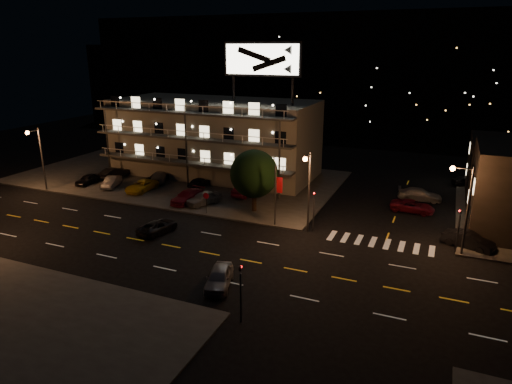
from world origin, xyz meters
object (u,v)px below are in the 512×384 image
at_px(lot_car_4, 203,198).
at_px(road_car_east, 219,277).
at_px(tree, 254,175).
at_px(lot_car_2, 142,186).
at_px(side_car_0, 468,240).
at_px(road_car_west, 158,227).
at_px(lot_car_7, 160,177).

height_order(lot_car_4, road_car_east, lot_car_4).
xyz_separation_m(tree, lot_car_2, (-15.81, 1.10, -3.41)).
bearing_deg(side_car_0, tree, 108.54).
distance_m(tree, road_car_west, 11.68).
bearing_deg(tree, road_car_west, -124.75).
xyz_separation_m(lot_car_2, road_car_east, (19.90, -17.27, -0.07)).
height_order(lot_car_4, road_car_west, lot_car_4).
bearing_deg(road_car_west, tree, -115.48).
bearing_deg(lot_car_4, road_car_east, -33.25).
height_order(side_car_0, road_car_east, side_car_0).
xyz_separation_m(lot_car_2, lot_car_4, (9.63, -1.40, 0.08)).
distance_m(lot_car_4, side_car_0, 27.83).
relative_size(lot_car_4, road_car_east, 1.01).
bearing_deg(road_car_west, lot_car_4, -81.74).
relative_size(lot_car_4, side_car_0, 0.97).
relative_size(lot_car_2, road_car_west, 1.08).
xyz_separation_m(lot_car_4, side_car_0, (27.82, -0.85, -0.15)).
xyz_separation_m(lot_car_7, road_car_west, (9.86, -14.72, -0.23)).
height_order(side_car_0, road_car_west, side_car_0).
bearing_deg(road_car_east, road_car_west, 129.57).
bearing_deg(lot_car_7, road_car_west, 99.79).
bearing_deg(side_car_0, lot_car_7, 101.48).
relative_size(lot_car_4, road_car_west, 0.99).
bearing_deg(tree, road_car_east, -75.80).
height_order(lot_car_4, side_car_0, lot_car_4).
bearing_deg(lot_car_7, side_car_0, 145.86).
relative_size(lot_car_7, road_car_east, 1.11).
bearing_deg(side_car_0, road_car_west, 127.49).
bearing_deg(lot_car_4, tree, 26.64).
bearing_deg(road_car_west, lot_car_2, -37.90).
xyz_separation_m(lot_car_4, road_car_east, (10.26, -15.87, -0.15)).
distance_m(side_car_0, road_car_east, 23.10).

